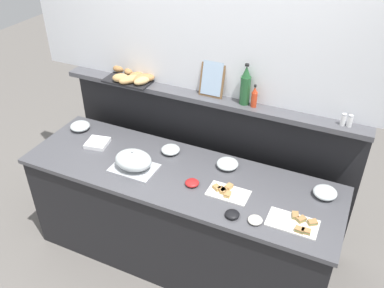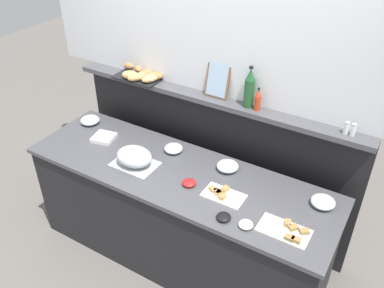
# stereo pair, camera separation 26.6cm
# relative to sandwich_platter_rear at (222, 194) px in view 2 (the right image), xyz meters

# --- Properties ---
(ground_plane) EXTENTS (12.00, 12.00, 0.00)m
(ground_plane) POSITION_rel_sandwich_platter_rear_xyz_m (-0.41, 0.66, -0.91)
(ground_plane) COLOR slate
(buffet_counter) EXTENTS (2.42, 0.75, 0.90)m
(buffet_counter) POSITION_rel_sandwich_platter_rear_xyz_m (-0.41, 0.06, -0.46)
(buffet_counter) COLOR black
(buffet_counter) RESTS_ON ground_plane
(back_ledge_unit) EXTENTS (2.49, 0.22, 1.32)m
(back_ledge_unit) POSITION_rel_sandwich_platter_rear_xyz_m (-0.41, 0.61, -0.22)
(back_ledge_unit) COLOR black
(back_ledge_unit) RESTS_ON ground_plane
(upper_wall_panel) EXTENTS (3.09, 0.08, 1.28)m
(upper_wall_panel) POSITION_rel_sandwich_platter_rear_xyz_m (-0.41, 0.64, 1.05)
(upper_wall_panel) COLOR white
(upper_wall_panel) RESTS_ON back_ledge_unit
(sandwich_platter_rear) EXTENTS (0.29, 0.17, 0.04)m
(sandwich_platter_rear) POSITION_rel_sandwich_platter_rear_xyz_m (0.00, 0.00, 0.00)
(sandwich_platter_rear) COLOR white
(sandwich_platter_rear) RESTS_ON buffet_counter
(sandwich_platter_side) EXTENTS (0.32, 0.18, 0.04)m
(sandwich_platter_side) POSITION_rel_sandwich_platter_rear_xyz_m (0.51, -0.10, -0.00)
(sandwich_platter_side) COLOR white
(sandwich_platter_side) RESTS_ON buffet_counter
(serving_cloche) EXTENTS (0.34, 0.24, 0.17)m
(serving_cloche) POSITION_rel_sandwich_platter_rear_xyz_m (-0.73, -0.03, 0.06)
(serving_cloche) COLOR #B7BABF
(serving_cloche) RESTS_ON buffet_counter
(glass_bowl_large) EXTENTS (0.15, 0.15, 0.06)m
(glass_bowl_large) POSITION_rel_sandwich_platter_rear_xyz_m (-0.58, 0.27, 0.02)
(glass_bowl_large) COLOR silver
(glass_bowl_large) RESTS_ON buffet_counter
(glass_bowl_medium) EXTENTS (0.16, 0.16, 0.07)m
(glass_bowl_medium) POSITION_rel_sandwich_platter_rear_xyz_m (0.62, 0.26, 0.02)
(glass_bowl_medium) COLOR silver
(glass_bowl_medium) RESTS_ON buffet_counter
(glass_bowl_small) EXTENTS (0.17, 0.17, 0.07)m
(glass_bowl_small) POSITION_rel_sandwich_platter_rear_xyz_m (-1.45, 0.26, 0.02)
(glass_bowl_small) COLOR silver
(glass_bowl_small) RESTS_ON buffet_counter
(glass_bowl_extra) EXTENTS (0.17, 0.17, 0.07)m
(glass_bowl_extra) POSITION_rel_sandwich_platter_rear_xyz_m (-0.10, 0.28, 0.02)
(glass_bowl_extra) COLOR silver
(glass_bowl_extra) RESTS_ON buffet_counter
(condiment_bowl_dark) EXTENTS (0.10, 0.10, 0.03)m
(condiment_bowl_dark) POSITION_rel_sandwich_platter_rear_xyz_m (0.27, -0.19, 0.00)
(condiment_bowl_dark) COLOR silver
(condiment_bowl_dark) RESTS_ON buffet_counter
(condiment_bowl_cream) EXTENTS (0.10, 0.10, 0.03)m
(condiment_bowl_cream) POSITION_rel_sandwich_platter_rear_xyz_m (0.11, -0.20, 0.01)
(condiment_bowl_cream) COLOR black
(condiment_bowl_cream) RESTS_ON buffet_counter
(condiment_bowl_red) EXTENTS (0.10, 0.10, 0.04)m
(condiment_bowl_red) POSITION_rel_sandwich_platter_rear_xyz_m (-0.26, -0.02, 0.01)
(condiment_bowl_red) COLOR red
(condiment_bowl_red) RESTS_ON buffet_counter
(napkin_stack) EXTENTS (0.20, 0.20, 0.03)m
(napkin_stack) POSITION_rel_sandwich_platter_rear_xyz_m (-1.17, 0.12, 0.00)
(napkin_stack) COLOR white
(napkin_stack) RESTS_ON buffet_counter
(hot_sauce_bottle) EXTENTS (0.04, 0.04, 0.18)m
(hot_sauce_bottle) POSITION_rel_sandwich_platter_rear_xyz_m (-0.01, 0.53, 0.48)
(hot_sauce_bottle) COLOR red
(hot_sauce_bottle) RESTS_ON back_ledge_unit
(wine_bottle_green) EXTENTS (0.08, 0.08, 0.32)m
(wine_bottle_green) POSITION_rel_sandwich_platter_rear_xyz_m (-0.09, 0.55, 0.55)
(wine_bottle_green) COLOR #23562D
(wine_bottle_green) RESTS_ON back_ledge_unit
(salt_shaker) EXTENTS (0.03, 0.03, 0.09)m
(salt_shaker) POSITION_rel_sandwich_platter_rear_xyz_m (0.62, 0.54, 0.45)
(salt_shaker) COLOR white
(salt_shaker) RESTS_ON back_ledge_unit
(pepper_shaker) EXTENTS (0.03, 0.03, 0.09)m
(pepper_shaker) POSITION_rel_sandwich_platter_rear_xyz_m (0.66, 0.54, 0.45)
(pepper_shaker) COLOR white
(pepper_shaker) RESTS_ON back_ledge_unit
(bread_basket) EXTENTS (0.45, 0.33, 0.08)m
(bread_basket) POSITION_rel_sandwich_platter_rear_xyz_m (-1.06, 0.52, 0.44)
(bread_basket) COLOR black
(bread_basket) RESTS_ON back_ledge_unit
(framed_picture) EXTENTS (0.19, 0.08, 0.29)m
(framed_picture) POSITION_rel_sandwich_platter_rear_xyz_m (-0.36, 0.58, 0.55)
(framed_picture) COLOR brown
(framed_picture) RESTS_ON back_ledge_unit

